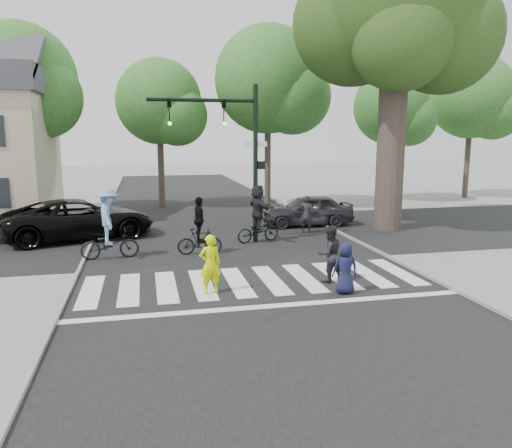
{
  "coord_description": "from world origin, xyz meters",
  "views": [
    {
      "loc": [
        -2.99,
        -12.51,
        4.15
      ],
      "look_at": [
        0.5,
        3.0,
        1.3
      ],
      "focal_mm": 35.0,
      "sensor_mm": 36.0,
      "label": 1
    }
  ],
  "objects_px": {
    "cyclist_mid": "(199,231)",
    "cyclist_right": "(258,217)",
    "car_suv": "(80,219)",
    "eucalyptus": "(396,15)",
    "cyclist_left": "(109,228)",
    "pedestrian_adult": "(329,254)",
    "traffic_signal": "(234,141)",
    "pedestrian_child": "(345,268)",
    "car_grey": "(307,210)",
    "pedestrian_woman": "(210,264)"
  },
  "relations": [
    {
      "from": "pedestrian_child",
      "to": "car_suv",
      "type": "relative_size",
      "value": 0.24
    },
    {
      "from": "eucalyptus",
      "to": "cyclist_left",
      "type": "bearing_deg",
      "value": -165.52
    },
    {
      "from": "cyclist_left",
      "to": "car_suv",
      "type": "distance_m",
      "value": 3.95
    },
    {
      "from": "traffic_signal",
      "to": "pedestrian_child",
      "type": "xyz_separation_m",
      "value": [
        1.74,
        -6.82,
        -3.21
      ]
    },
    {
      "from": "cyclist_left",
      "to": "car_suv",
      "type": "height_order",
      "value": "cyclist_left"
    },
    {
      "from": "pedestrian_child",
      "to": "cyclist_right",
      "type": "height_order",
      "value": "cyclist_right"
    },
    {
      "from": "cyclist_mid",
      "to": "cyclist_right",
      "type": "distance_m",
      "value": 2.9
    },
    {
      "from": "pedestrian_child",
      "to": "cyclist_left",
      "type": "relative_size",
      "value": 0.57
    },
    {
      "from": "traffic_signal",
      "to": "cyclist_left",
      "type": "relative_size",
      "value": 2.48
    },
    {
      "from": "car_grey",
      "to": "cyclist_right",
      "type": "bearing_deg",
      "value": -42.94
    },
    {
      "from": "cyclist_right",
      "to": "car_suv",
      "type": "bearing_deg",
      "value": 162.24
    },
    {
      "from": "pedestrian_woman",
      "to": "cyclist_right",
      "type": "height_order",
      "value": "cyclist_right"
    },
    {
      "from": "eucalyptus",
      "to": "cyclist_mid",
      "type": "bearing_deg",
      "value": -160.59
    },
    {
      "from": "cyclist_right",
      "to": "pedestrian_child",
      "type": "bearing_deg",
      "value": -83.18
    },
    {
      "from": "cyclist_right",
      "to": "cyclist_left",
      "type": "bearing_deg",
      "value": -164.73
    },
    {
      "from": "traffic_signal",
      "to": "pedestrian_adult",
      "type": "distance_m",
      "value": 6.73
    },
    {
      "from": "pedestrian_adult",
      "to": "cyclist_left",
      "type": "xyz_separation_m",
      "value": [
        -6.27,
        4.16,
        0.23
      ]
    },
    {
      "from": "pedestrian_child",
      "to": "car_grey",
      "type": "xyz_separation_m",
      "value": [
        2.21,
        9.8,
        0.03
      ]
    },
    {
      "from": "pedestrian_child",
      "to": "pedestrian_adult",
      "type": "distance_m",
      "value": 1.1
    },
    {
      "from": "cyclist_left",
      "to": "car_grey",
      "type": "xyz_separation_m",
      "value": [
        8.5,
        4.54,
        -0.33
      ]
    },
    {
      "from": "cyclist_mid",
      "to": "car_grey",
      "type": "xyz_separation_m",
      "value": [
        5.47,
        4.58,
        -0.12
      ]
    },
    {
      "from": "traffic_signal",
      "to": "car_suv",
      "type": "bearing_deg",
      "value": 160.21
    },
    {
      "from": "cyclist_left",
      "to": "traffic_signal",
      "type": "bearing_deg",
      "value": 18.94
    },
    {
      "from": "cyclist_mid",
      "to": "cyclist_right",
      "type": "relative_size",
      "value": 0.9
    },
    {
      "from": "car_suv",
      "to": "cyclist_mid",
      "type": "bearing_deg",
      "value": -146.7
    },
    {
      "from": "traffic_signal",
      "to": "eucalyptus",
      "type": "bearing_deg",
      "value": 11.56
    },
    {
      "from": "cyclist_mid",
      "to": "car_suv",
      "type": "height_order",
      "value": "cyclist_mid"
    },
    {
      "from": "pedestrian_child",
      "to": "eucalyptus",
      "type": "bearing_deg",
      "value": -119.69
    },
    {
      "from": "eucalyptus",
      "to": "pedestrian_woman",
      "type": "distance_m",
      "value": 14.29
    },
    {
      "from": "traffic_signal",
      "to": "pedestrian_child",
      "type": "bearing_deg",
      "value": -75.69
    },
    {
      "from": "pedestrian_adult",
      "to": "traffic_signal",
      "type": "bearing_deg",
      "value": -82.78
    },
    {
      "from": "cyclist_left",
      "to": "car_grey",
      "type": "height_order",
      "value": "cyclist_left"
    },
    {
      "from": "cyclist_mid",
      "to": "traffic_signal",
      "type": "bearing_deg",
      "value": 46.4
    },
    {
      "from": "traffic_signal",
      "to": "car_suv",
      "type": "relative_size",
      "value": 1.02
    },
    {
      "from": "traffic_signal",
      "to": "eucalyptus",
      "type": "relative_size",
      "value": 0.46
    },
    {
      "from": "eucalyptus",
      "to": "pedestrian_woman",
      "type": "relative_size",
      "value": 8.19
    },
    {
      "from": "traffic_signal",
      "to": "car_grey",
      "type": "distance_m",
      "value": 5.88
    },
    {
      "from": "eucalyptus",
      "to": "pedestrian_woman",
      "type": "xyz_separation_m",
      "value": [
        -8.91,
        -7.5,
        -8.29
      ]
    },
    {
      "from": "cyclist_right",
      "to": "car_suv",
      "type": "distance_m",
      "value": 7.2
    },
    {
      "from": "eucalyptus",
      "to": "cyclist_left",
      "type": "xyz_separation_m",
      "value": [
        -11.73,
        -3.03,
        -8.03
      ]
    },
    {
      "from": "pedestrian_child",
      "to": "pedestrian_adult",
      "type": "bearing_deg",
      "value": -85.18
    },
    {
      "from": "traffic_signal",
      "to": "pedestrian_child",
      "type": "distance_m",
      "value": 7.74
    },
    {
      "from": "eucalyptus",
      "to": "car_suv",
      "type": "distance_m",
      "value": 15.51
    },
    {
      "from": "traffic_signal",
      "to": "cyclist_left",
      "type": "bearing_deg",
      "value": -161.06
    },
    {
      "from": "cyclist_mid",
      "to": "eucalyptus",
      "type": "bearing_deg",
      "value": 19.41
    },
    {
      "from": "traffic_signal",
      "to": "cyclist_left",
      "type": "height_order",
      "value": "traffic_signal"
    },
    {
      "from": "cyclist_right",
      "to": "car_grey",
      "type": "relative_size",
      "value": 0.54
    },
    {
      "from": "car_grey",
      "to": "pedestrian_child",
      "type": "bearing_deg",
      "value": -10.9
    },
    {
      "from": "traffic_signal",
      "to": "pedestrian_woman",
      "type": "bearing_deg",
      "value": -106.0
    },
    {
      "from": "cyclist_left",
      "to": "cyclist_mid",
      "type": "relative_size",
      "value": 1.19
    }
  ]
}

